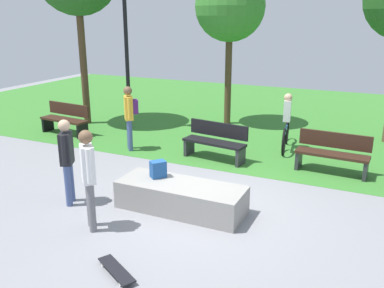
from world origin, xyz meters
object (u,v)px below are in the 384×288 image
at_px(backpack_on_ledge, 158,169).
at_px(pedestrian_with_backpack, 130,112).
at_px(skateboard_by_ledge, 116,270).
at_px(tree_tall_oak, 230,7).
at_px(concrete_ledge, 181,197).
at_px(skater_performing_trick, 67,156).
at_px(park_bench_far_right, 216,140).
at_px(park_bench_by_oak, 66,118).
at_px(lamp_post, 126,37).
at_px(park_bench_near_path, 333,152).
at_px(skater_watching, 88,172).
at_px(cyclist_on_bicycle, 286,125).

bearing_deg(backpack_on_ledge, pedestrian_with_backpack, -99.10).
xyz_separation_m(skateboard_by_ledge, tree_tall_oak, (-1.51, 8.57, 3.61)).
xyz_separation_m(concrete_ledge, skater_performing_trick, (-2.04, -0.62, 0.70)).
xyz_separation_m(skater_performing_trick, park_bench_far_right, (1.56, 3.54, -0.48)).
relative_size(park_bench_by_oak, lamp_post, 0.35).
bearing_deg(park_bench_near_path, backpack_on_ledge, -132.72).
relative_size(backpack_on_ledge, skateboard_by_ledge, 0.40).
height_order(park_bench_far_right, park_bench_by_oak, same).
bearing_deg(backpack_on_ledge, skater_watching, 18.67).
bearing_deg(backpack_on_ledge, park_bench_near_path, 176.57).
height_order(concrete_ledge, skater_performing_trick, skater_performing_trick).
bearing_deg(skater_performing_trick, park_bench_by_oak, 131.60).
bearing_deg(lamp_post, concrete_ledge, -48.39).
height_order(skateboard_by_ledge, tree_tall_oak, tree_tall_oak).
xyz_separation_m(concrete_ledge, park_bench_near_path, (2.27, 3.17, 0.22)).
relative_size(skater_watching, park_bench_near_path, 1.06).
relative_size(skateboard_by_ledge, pedestrian_with_backpack, 0.47).
height_order(tree_tall_oak, cyclist_on_bicycle, tree_tall_oak).
relative_size(lamp_post, cyclist_on_bicycle, 2.60).
distance_m(skateboard_by_ledge, cyclist_on_bicycle, 6.80).
height_order(concrete_ledge, tree_tall_oak, tree_tall_oak).
bearing_deg(backpack_on_ledge, skater_performing_trick, -24.28).
relative_size(concrete_ledge, skateboard_by_ledge, 2.96).
relative_size(skater_performing_trick, lamp_post, 0.35).
relative_size(park_bench_near_path, cyclist_on_bicycle, 0.90).
xyz_separation_m(park_bench_near_path, pedestrian_with_backpack, (-5.08, -0.48, 0.54)).
bearing_deg(lamp_post, park_bench_far_right, -24.97).
xyz_separation_m(park_bench_by_oak, pedestrian_with_backpack, (2.61, -0.50, 0.54)).
relative_size(skateboard_by_ledge, tree_tall_oak, 0.17).
bearing_deg(pedestrian_with_backpack, cyclist_on_bicycle, 26.71).
bearing_deg(skater_performing_trick, cyclist_on_bicycle, 60.35).
xyz_separation_m(backpack_on_ledge, pedestrian_with_backpack, (-2.27, 2.56, 0.35)).
distance_m(skateboard_by_ledge, park_bench_by_oak, 7.68).
bearing_deg(tree_tall_oak, park_bench_near_path, -41.01).
xyz_separation_m(tree_tall_oak, lamp_post, (-2.63, -1.81, -0.86)).
xyz_separation_m(park_bench_near_path, cyclist_on_bicycle, (-1.37, 1.38, 0.15)).
bearing_deg(park_bench_far_right, park_bench_near_path, 5.22).
bearing_deg(skater_performing_trick, pedestrian_with_backpack, 103.01).
distance_m(lamp_post, pedestrian_with_backpack, 2.91).
bearing_deg(lamp_post, backpack_on_ledge, -51.59).
relative_size(concrete_ledge, backpack_on_ledge, 7.36).
height_order(skater_performing_trick, park_bench_far_right, skater_performing_trick).
xyz_separation_m(skater_performing_trick, park_bench_by_oak, (-3.38, 3.80, -0.48)).
xyz_separation_m(skateboard_by_ledge, cyclist_on_bicycle, (0.83, 6.72, 0.57)).
height_order(skateboard_by_ledge, cyclist_on_bicycle, cyclist_on_bicycle).
xyz_separation_m(concrete_ledge, skateboard_by_ledge, (0.07, -2.17, -0.19)).
bearing_deg(tree_tall_oak, park_bench_by_oak, -141.02).
relative_size(skater_performing_trick, park_bench_by_oak, 1.00).
xyz_separation_m(skater_performing_trick, cyclist_on_bicycle, (2.94, 5.17, -0.32)).
bearing_deg(lamp_post, pedestrian_with_backpack, -56.37).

